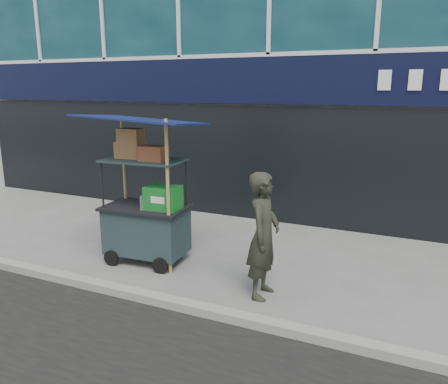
% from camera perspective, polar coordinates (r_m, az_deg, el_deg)
% --- Properties ---
extents(ground, '(80.00, 80.00, 0.00)m').
position_cam_1_polar(ground, '(6.12, -7.02, -13.60)').
color(ground, slate).
rests_on(ground, ground).
extents(curb, '(80.00, 0.18, 0.12)m').
position_cam_1_polar(curb, '(5.95, -8.06, -13.86)').
color(curb, gray).
rests_on(curb, ground).
extents(vendor_cart, '(1.86, 1.37, 2.40)m').
position_cam_1_polar(vendor_cart, '(7.10, -10.07, -2.53)').
color(vendor_cart, '#1B2B2F').
rests_on(vendor_cart, ground).
extents(vendor_man, '(0.42, 0.63, 1.72)m').
position_cam_1_polar(vendor_man, '(5.85, 5.19, -5.69)').
color(vendor_man, '#272A1E').
rests_on(vendor_man, ground).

